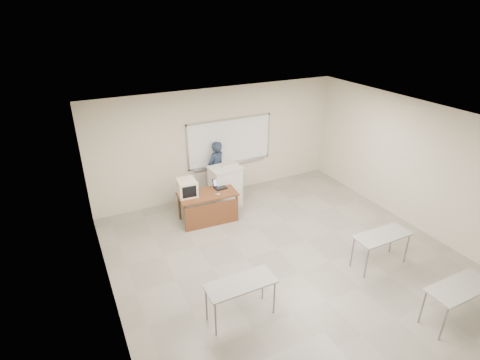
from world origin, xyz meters
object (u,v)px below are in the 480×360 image
mouse (218,194)px  podium (225,187)px  laptop (220,185)px  keyboard (229,165)px  whiteboard (230,142)px  instructor_desk (209,203)px  presenter (216,169)px  crt_monitor (187,188)px

mouse → podium: bearing=64.2°
laptop → keyboard: (0.45, 0.40, 0.33)m
whiteboard → podium: bearing=-123.1°
instructor_desk → mouse: bearing=-20.4°
whiteboard → presenter: 0.84m
crt_monitor → podium: bearing=21.6°
instructor_desk → crt_monitor: size_ratio=2.89×
podium → keyboard: (0.15, 0.08, 0.57)m
keyboard → whiteboard: bearing=56.3°
keyboard → presenter: bearing=95.9°
whiteboard → presenter: bearing=-165.8°
keyboard → laptop: bearing=-144.6°
whiteboard → instructor_desk: 2.04m
laptop → crt_monitor: bearing=178.2°
whiteboard → laptop: (-0.80, -1.09, -0.68)m
podium → crt_monitor: crt_monitor is taller
podium → mouse: (-0.50, -0.68, 0.20)m
laptop → mouse: 0.41m
laptop → mouse: (-0.20, -0.35, -0.03)m
whiteboard → presenter: size_ratio=1.54×
presenter → mouse: bearing=44.2°
whiteboard → podium: size_ratio=2.20×
whiteboard → mouse: whiteboard is taller
laptop → presenter: size_ratio=0.19×
instructor_desk → mouse: size_ratio=14.04×
keyboard → podium: bearing=-158.7°
laptop → keyboard: 0.69m
crt_monitor → instructor_desk: bearing=-22.2°
laptop → whiteboard: bearing=50.3°
laptop → keyboard: size_ratio=0.72×
instructor_desk → laptop: 0.55m
instructor_desk → podium: podium is taller
mouse → keyboard: size_ratio=0.24×
whiteboard → podium: whiteboard is taller
presenter → whiteboard: bearing=169.9°
instructor_desk → presenter: 1.45m
mouse → crt_monitor: bearing=164.3°
whiteboard → mouse: bearing=-124.6°
whiteboard → crt_monitor: (-1.66, -1.12, -0.53)m
podium → mouse: size_ratio=11.15×
instructor_desk → podium: size_ratio=1.26×
podium → crt_monitor: bearing=-168.0°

